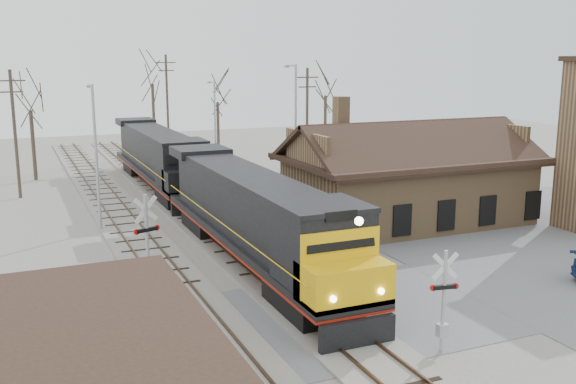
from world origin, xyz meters
TOP-DOWN VIEW (x-y plane):
  - ground at (0.00, 0.00)m, footprint 140.00×140.00m
  - road at (0.00, 0.00)m, footprint 60.00×9.00m
  - track_main at (0.00, 15.00)m, footprint 3.40×90.00m
  - track_siding at (-4.50, 15.00)m, footprint 3.40×90.00m
  - depot at (11.99, 12.00)m, footprint 15.20×9.31m
  - locomotive_lead at (0.00, 7.13)m, footprint 3.21×21.48m
  - locomotive_trailing at (0.00, 28.88)m, footprint 3.21×21.48m
  - crossbuck_near at (2.57, -4.31)m, footprint 1.06×0.29m
  - crossbuck_far at (-5.61, 5.60)m, footprint 1.21×0.52m
  - streetlight_a at (-6.13, 17.64)m, footprint 0.25×2.04m
  - streetlight_b at (8.29, 21.06)m, footprint 0.25×2.04m
  - streetlight_c at (6.91, 36.34)m, footprint 0.25×2.04m
  - utility_pole_a at (-10.36, 29.46)m, footprint 2.00×0.24m
  - utility_pole_b at (4.32, 44.19)m, footprint 2.00×0.24m
  - utility_pole_c at (12.70, 28.37)m, footprint 2.00×0.24m
  - tree_b at (-8.97, 36.88)m, footprint 3.97×3.97m
  - tree_c at (3.52, 47.38)m, footprint 5.09×5.09m
  - tree_d at (9.68, 44.21)m, footprint 3.83×3.83m
  - tree_e at (18.56, 36.55)m, footprint 4.41×4.41m

SIDE VIEW (x-z plane):
  - ground at x=0.00m, z-range 0.00..0.00m
  - road at x=0.00m, z-range 0.00..0.03m
  - track_main at x=0.00m, z-range -0.05..0.19m
  - track_siding at x=-4.50m, z-range -0.05..0.19m
  - crossbuck_near at x=2.57m, z-range -0.09..3.63m
  - crossbuck_far at x=-5.61m, z-range -0.16..4.29m
  - depot at x=11.99m, z-range -1.54..6.36m
  - locomotive_trailing at x=0.00m, z-range 0.25..4.77m
  - locomotive_lead at x=0.00m, z-range 0.12..4.89m
  - streetlight_c at x=6.91m, z-range 0.53..8.72m
  - streetlight_a at x=-6.13m, z-range 0.53..9.24m
  - utility_pole_a at x=-10.36m, z-range 0.22..9.64m
  - utility_pole_c at x=12.70m, z-range 0.22..9.67m
  - streetlight_b at x=8.29m, z-range 0.54..10.33m
  - utility_pole_b at x=4.32m, z-range 0.23..10.88m
  - tree_d at x=9.68m, z-range 1.98..11.36m
  - tree_b at x=-8.97m, z-range 2.06..11.79m
  - tree_e at x=18.56m, z-range 2.29..13.09m
  - tree_c at x=3.52m, z-range 2.65..15.13m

